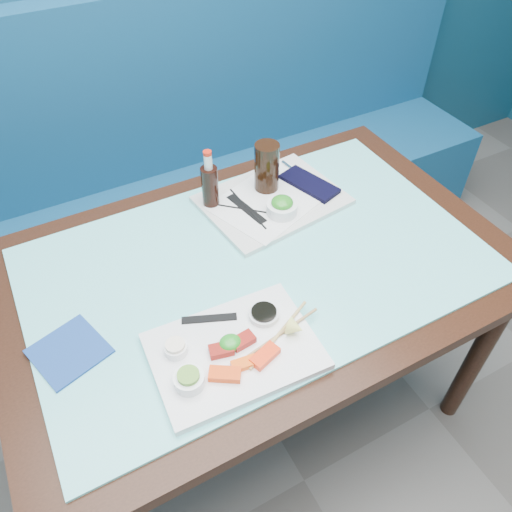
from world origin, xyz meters
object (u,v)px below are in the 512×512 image
cola_bottle_body (210,189)px  cola_glass (267,167)px  booth_bench (165,201)px  dining_table (257,284)px  sashimi_plate (234,351)px  serving_tray (272,200)px  seaweed_bowl (282,208)px  blue_napkin (69,351)px

cola_bottle_body → cola_glass: bearing=-3.5°
booth_bench → dining_table: booth_bench is taller
booth_bench → dining_table: size_ratio=2.14×
booth_bench → sashimi_plate: (-0.19, -1.07, 0.39)m
cola_glass → serving_tray: bearing=-100.3°
seaweed_bowl → cola_glass: bearing=81.3°
cola_glass → seaweed_bowl: bearing=-98.7°
serving_tray → seaweed_bowl: size_ratio=4.48×
booth_bench → seaweed_bowl: size_ratio=32.52×
seaweed_bowl → cola_glass: 0.14m
booth_bench → cola_bottle_body: 0.73m
serving_tray → booth_bench: bearing=97.4°
dining_table → blue_napkin: bearing=-174.5°
dining_table → cola_glass: size_ratio=8.94×
dining_table → booth_bench: bearing=90.0°
seaweed_bowl → blue_napkin: (-0.68, -0.18, -0.03)m
dining_table → serving_tray: serving_tray is taller
serving_tray → cola_bottle_body: bearing=152.3°
cola_glass → cola_bottle_body: 0.19m
cola_bottle_body → serving_tray: bearing=-20.7°
sashimi_plate → cola_bottle_body: (0.17, 0.51, 0.06)m
seaweed_bowl → booth_bench: bearing=102.2°
seaweed_bowl → blue_napkin: size_ratio=0.61×
dining_table → cola_bottle_body: cola_bottle_body is taller
booth_bench → seaweed_bowl: bearing=-77.8°
serving_tray → cola_glass: size_ratio=2.64×
serving_tray → seaweed_bowl: bearing=-104.6°
serving_tray → seaweed_bowl: seaweed_bowl is taller
cola_glass → cola_bottle_body: bearing=176.5°
serving_tray → cola_bottle_body: (-0.18, 0.07, 0.06)m
seaweed_bowl → cola_bottle_body: (-0.17, 0.14, 0.04)m
cola_bottle_body → blue_napkin: size_ratio=0.94×
blue_napkin → serving_tray: bearing=20.5°
booth_bench → seaweed_bowl: 0.84m
booth_bench → cola_bottle_body: bearing=-91.3°
sashimi_plate → cola_glass: size_ratio=2.40×
cola_glass → blue_napkin: size_ratio=1.03×
seaweed_bowl → cola_bottle_body: 0.22m
booth_bench → blue_napkin: bearing=-120.5°
dining_table → sashimi_plate: 0.32m
blue_napkin → cola_bottle_body: bearing=32.3°
dining_table → cola_bottle_body: (-0.01, 0.27, 0.16)m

